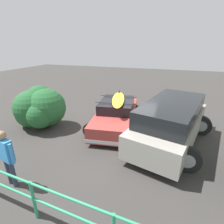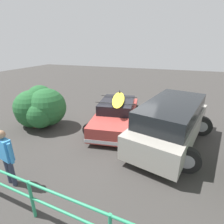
{
  "view_description": "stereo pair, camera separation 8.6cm",
  "coord_description": "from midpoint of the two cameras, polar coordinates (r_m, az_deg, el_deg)",
  "views": [
    {
      "loc": [
        -1.78,
        7.12,
        3.68
      ],
      "look_at": [
        0.52,
        0.51,
        0.95
      ],
      "focal_mm": 28.0,
      "sensor_mm": 36.0,
      "label": 1
    },
    {
      "loc": [
        -1.87,
        7.09,
        3.68
      ],
      "look_at": [
        0.52,
        0.51,
        0.95
      ],
      "focal_mm": 28.0,
      "sensor_mm": 36.0,
      "label": 2
    }
  ],
  "objects": [
    {
      "name": "suv_car",
      "position": [
        7.09,
        18.4,
        -2.96
      ],
      "size": [
        3.35,
        5.08,
        1.71
      ],
      "color": "#9E998E",
      "rests_on": "ground"
    },
    {
      "name": "parking_stripe",
      "position": [
        8.16,
        9.24,
        -5.79
      ],
      "size": [
        0.12,
        4.5,
        0.0
      ],
      "primitive_type": "cube",
      "rotation": [
        0.0,
        0.0,
        1.57
      ],
      "color": "silver",
      "rests_on": "ground"
    },
    {
      "name": "sedan_car",
      "position": [
        8.2,
        1.13,
        -0.7
      ],
      "size": [
        2.75,
        4.38,
        1.53
      ],
      "color": "#9E3833",
      "rests_on": "ground"
    },
    {
      "name": "bush_near_left",
      "position": [
        8.72,
        -23.57,
        1.19
      ],
      "size": [
        2.48,
        1.92,
        2.01
      ],
      "color": "#4C3828",
      "rests_on": "ground"
    },
    {
      "name": "person_bystander",
      "position": [
        5.46,
        -31.67,
        -11.61
      ],
      "size": [
        0.64,
        0.29,
        1.67
      ],
      "color": "#33384C",
      "rests_on": "ground"
    },
    {
      "name": "railing_fence",
      "position": [
        3.98,
        -14.57,
        -28.41
      ],
      "size": [
        9.45,
        0.7,
        1.01
      ],
      "color": "#2D9366",
      "rests_on": "ground"
    },
    {
      "name": "ground_plane",
      "position": [
        8.21,
        4.29,
        -5.47
      ],
      "size": [
        44.0,
        44.0,
        0.02
      ],
      "primitive_type": "cube",
      "color": "#383533",
      "rests_on": "ground"
    }
  ]
}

